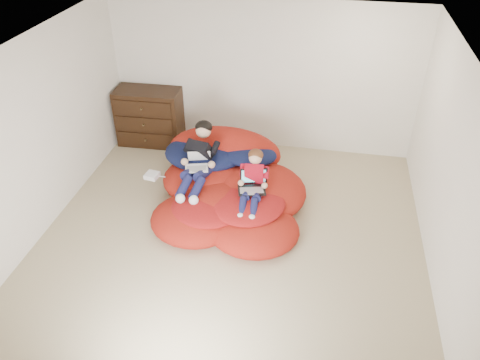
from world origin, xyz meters
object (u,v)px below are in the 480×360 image
(laptop_white, at_px, (198,163))
(younger_boy, at_px, (253,180))
(dresser, at_px, (150,117))
(beanbag_pile, at_px, (227,187))
(older_boy, at_px, (199,156))
(laptop_black, at_px, (253,184))

(laptop_white, bearing_deg, younger_boy, -16.90)
(dresser, distance_m, beanbag_pile, 2.24)
(beanbag_pile, height_order, younger_boy, younger_boy)
(dresser, distance_m, older_boy, 1.89)
(laptop_black, bearing_deg, older_boy, 156.58)
(younger_boy, height_order, laptop_black, younger_boy)
(dresser, height_order, older_boy, older_boy)
(younger_boy, bearing_deg, beanbag_pile, 146.90)
(laptop_white, xyz_separation_m, laptop_black, (0.83, -0.27, -0.07))
(laptop_white, height_order, laptop_black, laptop_white)
(younger_boy, distance_m, laptop_white, 0.87)
(laptop_black, bearing_deg, beanbag_pile, 144.89)
(beanbag_pile, distance_m, laptop_white, 0.56)
(dresser, xyz_separation_m, younger_boy, (2.10, -1.73, 0.12))
(older_boy, bearing_deg, younger_boy, -22.18)
(older_boy, xyz_separation_m, laptop_black, (0.83, -0.36, -0.13))
(beanbag_pile, relative_size, younger_boy, 2.76)
(beanbag_pile, bearing_deg, older_boy, 170.55)
(laptop_white, bearing_deg, dresser, 130.55)
(dresser, bearing_deg, older_boy, -47.74)
(younger_boy, bearing_deg, laptop_white, 163.10)
(beanbag_pile, bearing_deg, laptop_white, -177.71)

